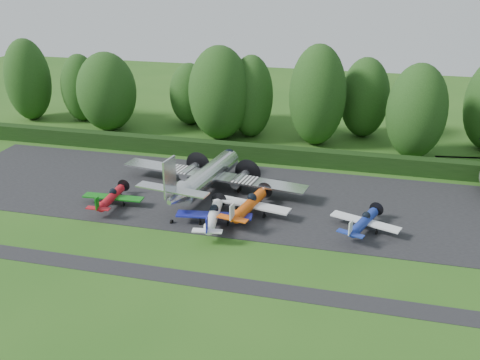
% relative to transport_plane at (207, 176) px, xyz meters
% --- Properties ---
extents(ground, '(160.00, 160.00, 0.00)m').
position_rel_transport_plane_xyz_m(ground, '(5.15, -10.19, -1.89)').
color(ground, '#255417').
rests_on(ground, ground).
extents(apron, '(70.00, 18.00, 0.01)m').
position_rel_transport_plane_xyz_m(apron, '(5.15, -0.19, -1.89)').
color(apron, black).
rests_on(apron, ground).
extents(taxiway_verge, '(70.00, 2.00, 0.00)m').
position_rel_transport_plane_xyz_m(taxiway_verge, '(5.15, -16.19, -1.89)').
color(taxiway_verge, black).
rests_on(taxiway_verge, ground).
extents(hedgerow, '(90.00, 1.60, 2.00)m').
position_rel_transport_plane_xyz_m(hedgerow, '(5.15, 10.81, -1.89)').
color(hedgerow, black).
rests_on(hedgerow, ground).
extents(transport_plane, '(21.17, 16.23, 6.78)m').
position_rel_transport_plane_xyz_m(transport_plane, '(0.00, 0.00, 0.00)').
color(transport_plane, silver).
rests_on(transport_plane, ground).
extents(light_plane_red, '(6.28, 6.60, 2.41)m').
position_rel_transport_plane_xyz_m(light_plane_red, '(-8.42, -5.63, -0.89)').
color(light_plane_red, '#B5101B').
rests_on(light_plane_red, ground).
extents(light_plane_white, '(7.15, 7.52, 2.75)m').
position_rel_transport_plane_xyz_m(light_plane_white, '(2.85, -7.34, -0.75)').
color(light_plane_white, white).
rests_on(light_plane_white, ground).
extents(light_plane_orange, '(7.84, 8.24, 3.01)m').
position_rel_transport_plane_xyz_m(light_plane_orange, '(5.62, -4.45, -0.64)').
color(light_plane_orange, '#DE530D').
rests_on(light_plane_orange, ground).
extents(light_plane_blue, '(6.54, 6.87, 2.51)m').
position_rel_transport_plane_xyz_m(light_plane_blue, '(16.51, -5.00, -0.85)').
color(light_plane_blue, navy).
rests_on(light_plane_blue, ground).
extents(tree_0, '(7.32, 7.32, 11.87)m').
position_rel_transport_plane_xyz_m(tree_0, '(21.69, 16.70, 4.03)').
color(tree_0, black).
rests_on(tree_0, ground).
extents(tree_2, '(6.78, 6.78, 12.32)m').
position_rel_transport_plane_xyz_m(tree_2, '(-34.60, 20.20, 4.26)').
color(tree_2, black).
rests_on(tree_2, ground).
extents(tree_3, '(8.42, 8.42, 12.76)m').
position_rel_transport_plane_xyz_m(tree_3, '(-3.81, 18.20, 4.48)').
color(tree_3, black).
rests_on(tree_3, ground).
extents(tree_4, '(7.45, 7.45, 13.33)m').
position_rel_transport_plane_xyz_m(tree_4, '(9.29, 18.95, 4.76)').
color(tree_4, black).
rests_on(tree_4, ground).
extents(tree_5, '(8.39, 8.39, 11.24)m').
position_rel_transport_plane_xyz_m(tree_5, '(-20.52, 18.12, 3.72)').
color(tree_5, black).
rests_on(tree_5, ground).
extents(tree_6, '(6.67, 6.67, 11.03)m').
position_rel_transport_plane_xyz_m(tree_6, '(15.28, 23.99, 3.61)').
color(tree_6, black).
rests_on(tree_6, ground).
extents(tree_9, '(5.94, 5.94, 9.18)m').
position_rel_transport_plane_xyz_m(tree_9, '(-10.00, 23.67, 2.68)').
color(tree_9, black).
rests_on(tree_9, ground).
extents(tree_10, '(5.73, 5.73, 10.17)m').
position_rel_transport_plane_xyz_m(tree_10, '(-26.56, 21.41, 3.18)').
color(tree_10, black).
rests_on(tree_10, ground).
extents(tree_11, '(6.02, 6.02, 11.38)m').
position_rel_transport_plane_xyz_m(tree_11, '(0.17, 20.06, 3.78)').
color(tree_11, black).
rests_on(tree_11, ground).
extents(tree_12, '(7.70, 7.70, 10.18)m').
position_rel_transport_plane_xyz_m(tree_12, '(-4.65, 24.74, 3.19)').
color(tree_12, black).
rests_on(tree_12, ground).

